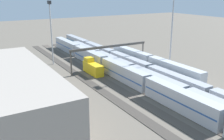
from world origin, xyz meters
TOP-DOWN VIEW (x-y plane):
  - ground_plane at (0.00, 0.00)m, footprint 400.00×400.00m
  - track_bed_0 at (0.00, -12.50)m, footprint 140.00×2.80m
  - track_bed_1 at (0.00, -7.50)m, footprint 140.00×2.80m
  - track_bed_2 at (0.00, -2.50)m, footprint 140.00×2.80m
  - track_bed_3 at (0.00, 2.50)m, footprint 140.00×2.80m
  - track_bed_4 at (0.00, 7.50)m, footprint 140.00×2.80m
  - track_bed_5 at (0.00, 12.50)m, footprint 140.00×2.80m
  - train_on_track_2 at (-4.59, -2.50)m, footprint 114.80×3.06m
  - train_on_track_3 at (2.42, 2.50)m, footprint 119.80×3.06m
  - train_on_track_0 at (8.10, -12.50)m, footprint 47.20×3.00m
  - train_on_track_4 at (14.12, 7.50)m, footprint 10.00×3.00m
  - train_on_track_1 at (4.24, -7.50)m, footprint 139.00×3.06m
  - light_mast_0 at (1.92, -15.77)m, footprint 2.80×0.70m
  - light_mast_1 at (32.55, 15.21)m, footprint 2.80×0.70m
  - signal_gantry at (15.57, 0.00)m, footprint 0.70×30.00m
  - maintenance_shed at (-4.74, 35.72)m, footprint 44.73×14.58m

SIDE VIEW (x-z plane):
  - ground_plane at x=0.00m, z-range 0.00..0.00m
  - track_bed_0 at x=0.00m, z-range 0.00..0.12m
  - track_bed_1 at x=0.00m, z-range 0.00..0.12m
  - track_bed_2 at x=0.00m, z-range 0.00..0.12m
  - track_bed_3 at x=0.00m, z-range 0.00..0.12m
  - track_bed_4 at x=0.00m, z-range 0.00..0.12m
  - track_bed_5 at x=0.00m, z-range 0.00..0.12m
  - train_on_track_1 at x=4.24m, z-range -0.15..4.25m
  - train_on_track_2 at x=-4.59m, z-range -0.14..4.26m
  - train_on_track_4 at x=14.12m, z-range -0.34..4.66m
  - train_on_track_3 at x=2.42m, z-range 0.10..5.10m
  - train_on_track_0 at x=8.10m, z-range 0.12..5.12m
  - maintenance_shed at x=-4.74m, z-range 0.00..10.91m
  - signal_gantry at x=15.57m, z-range 3.15..11.95m
  - light_mast_1 at x=32.55m, z-range 3.55..27.21m
  - light_mast_0 at x=1.92m, z-range 3.76..31.50m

